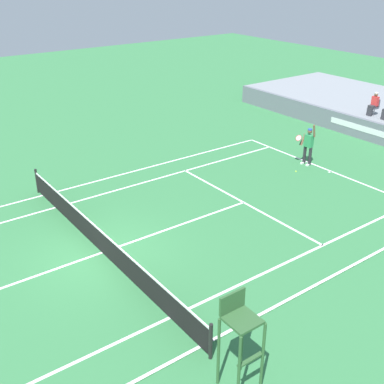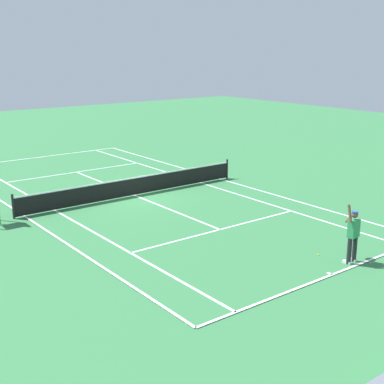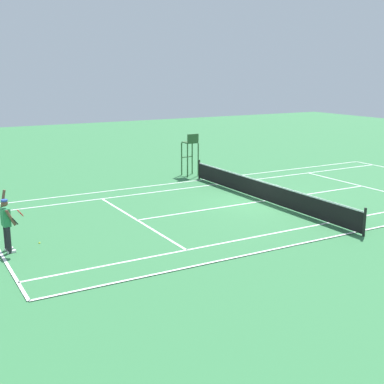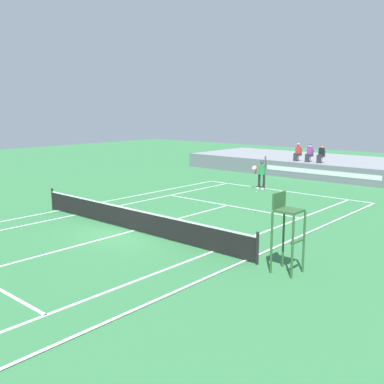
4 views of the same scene
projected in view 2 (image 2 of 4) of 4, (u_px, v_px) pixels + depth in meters
name	position (u px, v px, depth m)	size (l,w,h in m)	color
ground_plane	(135.00, 196.00, 26.13)	(80.00, 80.00, 0.00)	#337542
court	(135.00, 196.00, 26.13)	(11.08, 23.88, 0.03)	#337542
net	(134.00, 185.00, 26.00)	(11.98, 0.10, 1.07)	black
tennis_player	(353.00, 235.00, 17.74)	(0.76, 0.66, 2.08)	#232328
tennis_ball	(318.00, 255.00, 18.62)	(0.07, 0.07, 0.07)	#D1E533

